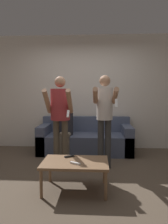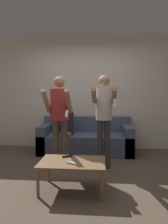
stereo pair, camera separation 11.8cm
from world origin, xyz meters
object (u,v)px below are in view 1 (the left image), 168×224
at_px(coffee_table, 75,164).
at_px(person_standing_right, 105,112).
at_px(person_standing_left, 60,111).
at_px(remote_near, 75,163).
at_px(remote_far, 69,156).
at_px(couch, 85,140).
at_px(person_seated, 65,126).

bearing_deg(coffee_table, person_standing_right, 64.41).
distance_m(person_standing_left, remote_near, 1.24).
bearing_deg(person_standing_left, remote_far, -70.70).
height_order(couch, remote_far, couch).
distance_m(person_seated, remote_far, 1.60).
height_order(person_seated, remote_near, person_seated).
bearing_deg(couch, person_seated, -156.85).
distance_m(remote_near, remote_far, 0.32).
relative_size(person_standing_left, remote_far, 11.09).
relative_size(couch, person_standing_right, 1.25).
distance_m(couch, person_seated, 0.58).
xyz_separation_m(couch, person_seated, (-0.43, -0.18, 0.35)).
height_order(person_standing_left, person_standing_right, person_standing_right).
xyz_separation_m(person_standing_left, remote_near, (0.37, -1.02, -0.60)).
bearing_deg(coffee_table, person_seated, 102.57).
relative_size(person_standing_left, remote_near, 11.03).
relative_size(person_standing_left, coffee_table, 1.81).
bearing_deg(remote_near, person_seated, 102.14).
distance_m(couch, person_standing_right, 1.33).
bearing_deg(person_standing_right, couch, 110.70).
height_order(person_seated, coffee_table, person_seated).
xyz_separation_m(person_standing_left, person_standing_right, (0.78, -0.01, -0.01)).
bearing_deg(remote_far, person_standing_left, 109.30).
relative_size(couch, person_seated, 1.81).
xyz_separation_m(person_standing_left, coffee_table, (0.35, -0.90, -0.65)).
xyz_separation_m(person_seated, coffee_table, (0.39, -1.75, -0.26)).
xyz_separation_m(person_standing_right, remote_far, (-0.53, -0.71, -0.59)).
height_order(person_standing_left, coffee_table, person_standing_left).
distance_m(person_standing_right, coffee_table, 1.18).
xyz_separation_m(person_standing_left, person_seated, (-0.04, 0.85, -0.40)).
bearing_deg(person_standing_left, remote_near, -70.26).
xyz_separation_m(remote_near, remote_far, (-0.12, 0.30, 0.00)).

